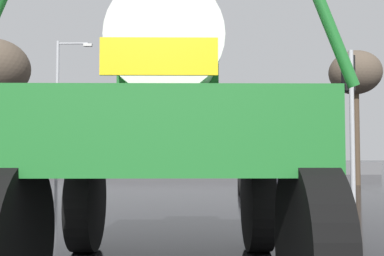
{
  "coord_description": "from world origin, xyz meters",
  "views": [
    {
      "loc": [
        0.09,
        1.15,
        1.8
      ],
      "look_at": [
        -0.1,
        11.22,
        2.29
      ],
      "focal_mm": 41.86,
      "sensor_mm": 36.0,
      "label": 1
    }
  ],
  "objects": [
    {
      "name": "streetlight_far_left",
      "position": [
        -8.23,
        27.37,
        4.62
      ],
      "size": [
        2.14,
        0.24,
        8.29
      ],
      "color": "#A8AAAF",
      "rests_on": "ground"
    },
    {
      "name": "oversize_sprayer",
      "position": [
        -0.37,
        7.43,
        1.97
      ],
      "size": [
        4.03,
        5.26,
        4.26
      ],
      "rotation": [
        0.0,
        0.0,
        1.6
      ],
      "color": "black",
      "rests_on": "ground"
    },
    {
      "name": "roadside_barrier",
      "position": [
        0.0,
        34.03,
        0.45
      ],
      "size": [
        26.49,
        0.24,
        0.9
      ],
      "primitive_type": "cube",
      "color": "#59595B",
      "rests_on": "ground"
    },
    {
      "name": "ground_plane",
      "position": [
        0.0,
        18.0,
        0.0
      ],
      "size": [
        120.0,
        120.0,
        0.0
      ],
      "primitive_type": "plane",
      "color": "black"
    },
    {
      "name": "traffic_signal_near_right",
      "position": [
        3.63,
        11.78,
        3.02
      ],
      "size": [
        0.24,
        0.54,
        4.14
      ],
      "color": "#A8AAAF",
      "rests_on": "ground"
    },
    {
      "name": "bare_tree_right",
      "position": [
        8.11,
        24.24,
        5.68
      ],
      "size": [
        2.66,
        2.66,
        6.93
      ],
      "color": "#473828",
      "rests_on": "ground"
    },
    {
      "name": "sedan_ahead",
      "position": [
        2.66,
        20.46,
        0.71
      ],
      "size": [
        2.11,
        4.21,
        1.52
      ],
      "rotation": [
        0.0,
        0.0,
        1.5
      ],
      "color": "black",
      "rests_on": "ground"
    }
  ]
}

